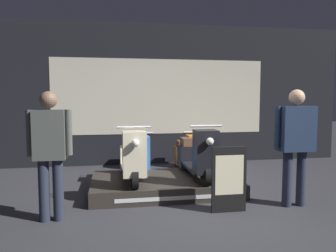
{
  "coord_description": "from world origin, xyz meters",
  "views": [
    {
      "loc": [
        -1.12,
        -4.04,
        1.52
      ],
      "look_at": [
        -0.11,
        1.77,
        1.01
      ],
      "focal_mm": 35.0,
      "sensor_mm": 36.0,
      "label": 1
    }
  ],
  "objects_px": {
    "person_right_browsing": "(296,137)",
    "price_sign_board": "(229,179)",
    "scooter_backrow_1": "(189,155)",
    "scooter_backrow_0": "(138,157)",
    "scooter_display_left": "(132,158)",
    "scooter_display_right": "(197,156)",
    "person_left_browsing": "(50,147)"
  },
  "relations": [
    {
      "from": "scooter_display_left",
      "to": "price_sign_board",
      "type": "relative_size",
      "value": 1.76
    },
    {
      "from": "scooter_backrow_1",
      "to": "person_right_browsing",
      "type": "distance_m",
      "value": 2.56
    },
    {
      "from": "scooter_display_right",
      "to": "scooter_backrow_0",
      "type": "height_order",
      "value": "scooter_display_right"
    },
    {
      "from": "scooter_display_left",
      "to": "scooter_display_right",
      "type": "bearing_deg",
      "value": 0.0
    },
    {
      "from": "scooter_display_left",
      "to": "scooter_backrow_1",
      "type": "bearing_deg",
      "value": 46.51
    },
    {
      "from": "scooter_display_right",
      "to": "person_left_browsing",
      "type": "distance_m",
      "value": 2.35
    },
    {
      "from": "scooter_display_left",
      "to": "price_sign_board",
      "type": "bearing_deg",
      "value": -41.37
    },
    {
      "from": "person_right_browsing",
      "to": "price_sign_board",
      "type": "height_order",
      "value": "person_right_browsing"
    },
    {
      "from": "scooter_backrow_0",
      "to": "price_sign_board",
      "type": "distance_m",
      "value": 2.58
    },
    {
      "from": "person_right_browsing",
      "to": "price_sign_board",
      "type": "relative_size",
      "value": 1.86
    },
    {
      "from": "scooter_display_right",
      "to": "scooter_backrow_0",
      "type": "xyz_separation_m",
      "value": [
        -0.85,
        1.31,
        -0.23
      ]
    },
    {
      "from": "scooter_display_left",
      "to": "scooter_display_right",
      "type": "xyz_separation_m",
      "value": [
        1.05,
        0.0,
        0.0
      ]
    },
    {
      "from": "person_left_browsing",
      "to": "price_sign_board",
      "type": "height_order",
      "value": "person_left_browsing"
    },
    {
      "from": "scooter_display_left",
      "to": "scooter_backrow_1",
      "type": "height_order",
      "value": "scooter_display_left"
    },
    {
      "from": "scooter_display_right",
      "to": "scooter_backrow_0",
      "type": "distance_m",
      "value": 1.58
    },
    {
      "from": "scooter_display_left",
      "to": "scooter_backrow_0",
      "type": "relative_size",
      "value": 1.0
    },
    {
      "from": "scooter_display_right",
      "to": "person_left_browsing",
      "type": "height_order",
      "value": "person_left_browsing"
    },
    {
      "from": "scooter_backrow_1",
      "to": "person_left_browsing",
      "type": "height_order",
      "value": "person_left_browsing"
    },
    {
      "from": "scooter_backrow_1",
      "to": "person_left_browsing",
      "type": "bearing_deg",
      "value": -135.14
    },
    {
      "from": "scooter_display_left",
      "to": "person_left_browsing",
      "type": "relative_size",
      "value": 0.97
    },
    {
      "from": "scooter_display_left",
      "to": "scooter_backrow_0",
      "type": "distance_m",
      "value": 1.34
    },
    {
      "from": "person_right_browsing",
      "to": "price_sign_board",
      "type": "distance_m",
      "value": 1.13
    },
    {
      "from": "scooter_backrow_1",
      "to": "scooter_backrow_0",
      "type": "bearing_deg",
      "value": 180.0
    },
    {
      "from": "scooter_backrow_1",
      "to": "scooter_display_right",
      "type": "bearing_deg",
      "value": -98.31
    },
    {
      "from": "scooter_display_left",
      "to": "scooter_backrow_1",
      "type": "relative_size",
      "value": 1.0
    },
    {
      "from": "scooter_display_left",
      "to": "person_left_browsing",
      "type": "height_order",
      "value": "person_left_browsing"
    },
    {
      "from": "scooter_backrow_0",
      "to": "person_right_browsing",
      "type": "bearing_deg",
      "value": -48.79
    },
    {
      "from": "scooter_backrow_1",
      "to": "price_sign_board",
      "type": "relative_size",
      "value": 1.76
    },
    {
      "from": "scooter_display_left",
      "to": "person_left_browsing",
      "type": "xyz_separation_m",
      "value": [
        -1.06,
        -0.98,
        0.34
      ]
    },
    {
      "from": "person_right_browsing",
      "to": "person_left_browsing",
      "type": "bearing_deg",
      "value": 180.0
    },
    {
      "from": "scooter_display_left",
      "to": "price_sign_board",
      "type": "xyz_separation_m",
      "value": [
        1.21,
        -1.07,
        -0.14
      ]
    },
    {
      "from": "scooter_backrow_0",
      "to": "scooter_backrow_1",
      "type": "distance_m",
      "value": 1.04
    }
  ]
}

